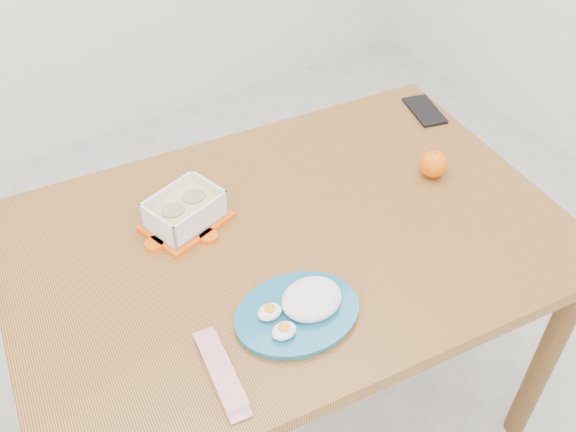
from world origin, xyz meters
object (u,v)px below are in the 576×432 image
food_container (185,211)px  orange_fruit (434,164)px  rice_plate (302,307)px  dining_table (288,261)px  smartphone (425,111)px

food_container → orange_fruit: size_ratio=3.13×
rice_plate → food_container: bearing=108.1°
dining_table → orange_fruit: bearing=4.6°
dining_table → food_container: food_container is taller
orange_fruit → smartphone: 0.30m
dining_table → rice_plate: bearing=-109.2°
orange_fruit → smartphone: orange_fruit is taller
rice_plate → smartphone: (0.72, 0.43, -0.02)m
food_container → orange_fruit: (0.62, -0.18, -0.00)m
orange_fruit → rice_plate: 0.57m
food_container → dining_table: bearing=-58.2°
dining_table → food_container: size_ratio=6.19×
dining_table → orange_fruit: size_ratio=19.38×
rice_plate → smartphone: 0.84m
dining_table → orange_fruit: 0.45m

